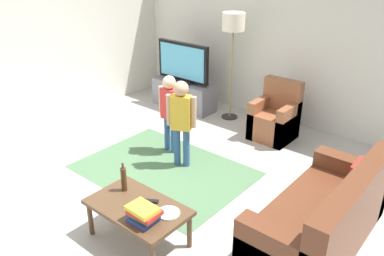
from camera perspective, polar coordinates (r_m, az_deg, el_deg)
ground at (r=4.83m, az=-4.64°, el=-9.32°), size 7.80×7.80×0.00m
wall_back at (r=6.61m, az=13.80°, el=12.27°), size 6.00×0.12×2.70m
wall_left at (r=6.64m, az=-24.33°, el=10.85°), size 0.12×6.00×2.70m
area_rug at (r=5.27m, az=-4.07°, el=-6.08°), size 2.20×1.60×0.01m
tv_stand at (r=7.22m, az=-1.18°, el=4.85°), size 1.20×0.44×0.50m
tv at (r=7.02m, az=-1.34°, el=9.44°), size 1.10×0.28×0.71m
couch at (r=4.13m, az=18.97°, el=-12.56°), size 0.80×1.80×0.86m
armchair at (r=6.17m, az=12.05°, el=1.25°), size 0.60×0.60×0.90m
floor_lamp at (r=6.45m, az=6.02°, el=14.29°), size 0.36×0.36×1.78m
child_near_tv at (r=5.46m, az=-3.26°, el=3.04°), size 0.38×0.18×1.14m
child_center at (r=5.06m, az=-1.56°, el=1.69°), size 0.37×0.24×1.19m
coffee_table at (r=3.95m, az=-7.89°, el=-11.67°), size 1.00×0.60×0.42m
book_stack at (r=3.68m, az=-7.02°, el=-12.20°), size 0.29×0.24×0.16m
bottle at (r=4.09m, az=-9.88°, el=-7.28°), size 0.06×0.06×0.32m
tv_remote at (r=3.95m, az=-6.14°, el=-10.51°), size 0.17×0.13×0.02m
plate at (r=3.78m, az=-3.43°, el=-12.23°), size 0.22×0.22×0.02m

